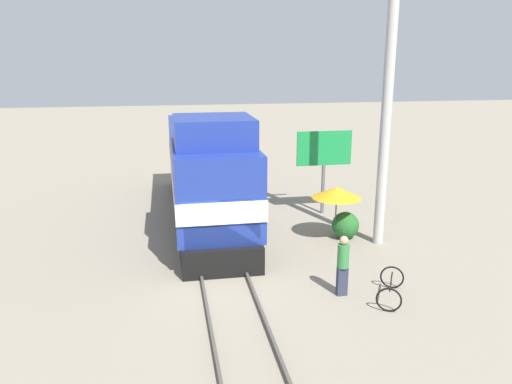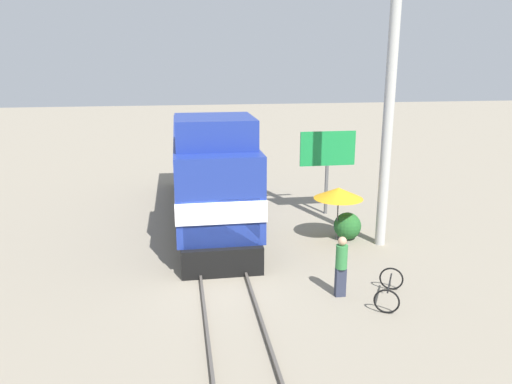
{
  "view_description": "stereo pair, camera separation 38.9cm",
  "coord_description": "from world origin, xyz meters",
  "px_view_note": "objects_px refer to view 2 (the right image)",
  "views": [
    {
      "loc": [
        -1.63,
        -15.11,
        6.75
      ],
      "look_at": [
        1.2,
        0.33,
        2.52
      ],
      "focal_mm": 35.0,
      "sensor_mm": 36.0,
      "label": 1
    },
    {
      "loc": [
        -1.25,
        -15.18,
        6.75
      ],
      "look_at": [
        1.2,
        0.33,
        2.52
      ],
      "focal_mm": 35.0,
      "sensor_mm": 36.0,
      "label": 2
    }
  ],
  "objects_px": {
    "locomotive": "(209,173)",
    "utility_pole": "(390,92)",
    "person_bystander": "(341,264)",
    "vendor_umbrella": "(339,193)",
    "bicycle": "(389,289)",
    "billboard_sign": "(328,153)"
  },
  "relations": [
    {
      "from": "vendor_umbrella",
      "to": "bicycle",
      "type": "height_order",
      "value": "vendor_umbrella"
    },
    {
      "from": "locomotive",
      "to": "person_bystander",
      "type": "relative_size",
      "value": 6.99
    },
    {
      "from": "utility_pole",
      "to": "person_bystander",
      "type": "height_order",
      "value": "utility_pole"
    },
    {
      "from": "person_bystander",
      "to": "vendor_umbrella",
      "type": "bearing_deg",
      "value": 73.32
    },
    {
      "from": "vendor_umbrella",
      "to": "bicycle",
      "type": "distance_m",
      "value": 5.21
    },
    {
      "from": "locomotive",
      "to": "vendor_umbrella",
      "type": "height_order",
      "value": "locomotive"
    },
    {
      "from": "locomotive",
      "to": "billboard_sign",
      "type": "xyz_separation_m",
      "value": [
        5.16,
        0.07,
        0.73
      ]
    },
    {
      "from": "billboard_sign",
      "to": "person_bystander",
      "type": "relative_size",
      "value": 2.02
    },
    {
      "from": "locomotive",
      "to": "bicycle",
      "type": "xyz_separation_m",
      "value": [
        4.54,
        -8.26,
        -1.68
      ]
    },
    {
      "from": "bicycle",
      "to": "utility_pole",
      "type": "bearing_deg",
      "value": -81.12
    },
    {
      "from": "vendor_umbrella",
      "to": "billboard_sign",
      "type": "relative_size",
      "value": 0.56
    },
    {
      "from": "locomotive",
      "to": "vendor_umbrella",
      "type": "relative_size",
      "value": 6.16
    },
    {
      "from": "locomotive",
      "to": "utility_pole",
      "type": "xyz_separation_m",
      "value": [
        6.08,
        -3.89,
        3.58
      ]
    },
    {
      "from": "locomotive",
      "to": "person_bystander",
      "type": "distance_m",
      "value": 8.46
    },
    {
      "from": "vendor_umbrella",
      "to": "billboard_sign",
      "type": "height_order",
      "value": "billboard_sign"
    },
    {
      "from": "locomotive",
      "to": "utility_pole",
      "type": "bearing_deg",
      "value": -32.62
    },
    {
      "from": "billboard_sign",
      "to": "locomotive",
      "type": "bearing_deg",
      "value": -179.19
    },
    {
      "from": "utility_pole",
      "to": "person_bystander",
      "type": "relative_size",
      "value": 6.06
    },
    {
      "from": "billboard_sign",
      "to": "utility_pole",
      "type": "bearing_deg",
      "value": -76.85
    },
    {
      "from": "vendor_umbrella",
      "to": "person_bystander",
      "type": "xyz_separation_m",
      "value": [
        -1.34,
        -4.47,
        -0.86
      ]
    },
    {
      "from": "vendor_umbrella",
      "to": "person_bystander",
      "type": "distance_m",
      "value": 4.75
    },
    {
      "from": "person_bystander",
      "to": "bicycle",
      "type": "distance_m",
      "value": 1.52
    }
  ]
}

